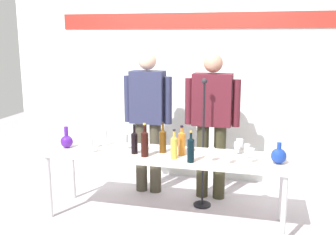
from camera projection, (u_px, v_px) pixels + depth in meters
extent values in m
plane|color=#B8AEB6|center=(165.00, 218.00, 4.15)|extent=(10.00, 10.00, 0.00)
cube|color=white|center=(191.00, 67.00, 5.16)|extent=(5.07, 0.10, 3.00)
cube|color=red|center=(191.00, 21.00, 4.99)|extent=(3.55, 0.01, 0.20)
cube|color=silver|center=(164.00, 155.00, 4.01)|extent=(2.50, 0.62, 0.04)
cylinder|color=silver|center=(49.00, 187.00, 4.12)|extent=(0.05, 0.05, 0.68)
cylinder|color=silver|center=(284.00, 211.00, 3.55)|extent=(0.05, 0.05, 0.68)
cylinder|color=silver|center=(73.00, 171.00, 4.61)|extent=(0.05, 0.05, 0.68)
cylinder|color=silver|center=(282.00, 190.00, 4.04)|extent=(0.05, 0.05, 0.68)
sphere|color=#501E93|center=(67.00, 142.00, 4.20)|extent=(0.13, 0.13, 0.13)
cylinder|color=#501E93|center=(66.00, 132.00, 4.18)|extent=(0.04, 0.04, 0.11)
sphere|color=#19389A|center=(279.00, 156.00, 3.67)|extent=(0.15, 0.15, 0.15)
cylinder|color=#19389A|center=(279.00, 146.00, 3.65)|extent=(0.04, 0.04, 0.07)
cylinder|color=#3E3A2C|center=(141.00, 157.00, 4.83)|extent=(0.14, 0.14, 0.87)
cylinder|color=#3E3A2C|center=(155.00, 158.00, 4.79)|extent=(0.14, 0.14, 0.87)
cube|color=#2C304F|center=(148.00, 97.00, 4.66)|extent=(0.40, 0.22, 0.62)
cylinder|color=#2C304F|center=(128.00, 99.00, 4.73)|extent=(0.09, 0.09, 0.56)
cylinder|color=#2C304F|center=(168.00, 100.00, 4.60)|extent=(0.09, 0.09, 0.56)
sphere|color=#E1B195|center=(147.00, 61.00, 4.57)|extent=(0.21, 0.21, 0.21)
cylinder|color=#35321F|center=(202.00, 161.00, 4.65)|extent=(0.14, 0.14, 0.89)
cylinder|color=#35321F|center=(219.00, 162.00, 4.60)|extent=(0.14, 0.14, 0.89)
cube|color=#541A25|center=(212.00, 100.00, 4.47)|extent=(0.45, 0.22, 0.60)
cylinder|color=#541A25|center=(189.00, 101.00, 4.54)|extent=(0.09, 0.09, 0.54)
cylinder|color=#541A25|center=(236.00, 103.00, 4.41)|extent=(0.09, 0.09, 0.54)
sphere|color=tan|center=(213.00, 63.00, 4.39)|extent=(0.22, 0.22, 0.22)
cylinder|color=#55310C|center=(163.00, 142.00, 4.02)|extent=(0.07, 0.07, 0.22)
cone|color=#55310C|center=(163.00, 131.00, 3.99)|extent=(0.07, 0.07, 0.03)
cylinder|color=#55310C|center=(163.00, 128.00, 3.98)|extent=(0.02, 0.02, 0.08)
cylinder|color=black|center=(163.00, 123.00, 3.97)|extent=(0.03, 0.03, 0.02)
cylinder|color=black|center=(191.00, 151.00, 3.70)|extent=(0.07, 0.07, 0.22)
cone|color=black|center=(191.00, 139.00, 3.68)|extent=(0.07, 0.07, 0.03)
cylinder|color=black|center=(191.00, 136.00, 3.67)|extent=(0.02, 0.02, 0.07)
cylinder|color=gold|center=(191.00, 132.00, 3.67)|extent=(0.03, 0.03, 0.02)
cylinder|color=black|center=(134.00, 144.00, 3.98)|extent=(0.07, 0.07, 0.21)
cone|color=black|center=(134.00, 133.00, 3.96)|extent=(0.07, 0.07, 0.03)
cylinder|color=black|center=(134.00, 130.00, 3.95)|extent=(0.02, 0.02, 0.08)
cylinder|color=black|center=(134.00, 125.00, 3.94)|extent=(0.03, 0.03, 0.02)
cylinder|color=gold|center=(174.00, 148.00, 3.82)|extent=(0.07, 0.07, 0.20)
cone|color=gold|center=(174.00, 137.00, 3.80)|extent=(0.07, 0.07, 0.03)
cylinder|color=gold|center=(174.00, 135.00, 3.79)|extent=(0.02, 0.02, 0.07)
cylinder|color=black|center=(174.00, 130.00, 3.78)|extent=(0.03, 0.03, 0.02)
cylinder|color=#17381F|center=(182.00, 142.00, 4.04)|extent=(0.06, 0.06, 0.20)
cone|color=#17381F|center=(182.00, 132.00, 4.02)|extent=(0.06, 0.06, 0.03)
cylinder|color=#17381F|center=(182.00, 130.00, 4.02)|extent=(0.03, 0.03, 0.06)
cylinder|color=black|center=(182.00, 126.00, 4.01)|extent=(0.03, 0.03, 0.02)
cylinder|color=black|center=(145.00, 145.00, 3.88)|extent=(0.07, 0.07, 0.24)
cone|color=black|center=(145.00, 132.00, 3.85)|extent=(0.07, 0.07, 0.03)
cylinder|color=black|center=(145.00, 129.00, 3.85)|extent=(0.03, 0.03, 0.08)
cylinder|color=gold|center=(144.00, 124.00, 3.84)|extent=(0.03, 0.03, 0.02)
cylinder|color=orange|center=(182.00, 144.00, 3.94)|extent=(0.07, 0.07, 0.22)
cone|color=orange|center=(182.00, 132.00, 3.92)|extent=(0.07, 0.07, 0.03)
cylinder|color=orange|center=(182.00, 130.00, 3.91)|extent=(0.03, 0.03, 0.06)
cylinder|color=black|center=(182.00, 127.00, 3.91)|extent=(0.03, 0.03, 0.02)
cylinder|color=white|center=(94.00, 147.00, 4.21)|extent=(0.06, 0.06, 0.00)
cylinder|color=white|center=(94.00, 144.00, 4.21)|extent=(0.01, 0.01, 0.06)
cylinder|color=white|center=(94.00, 138.00, 4.19)|extent=(0.06, 0.06, 0.09)
cylinder|color=white|center=(105.00, 142.00, 4.42)|extent=(0.05, 0.05, 0.00)
cylinder|color=white|center=(105.00, 139.00, 4.41)|extent=(0.01, 0.01, 0.07)
cylinder|color=white|center=(104.00, 133.00, 4.40)|extent=(0.06, 0.06, 0.07)
cylinder|color=white|center=(91.00, 153.00, 4.02)|extent=(0.06, 0.06, 0.00)
cylinder|color=white|center=(91.00, 149.00, 4.01)|extent=(0.01, 0.01, 0.07)
cylinder|color=white|center=(90.00, 142.00, 4.00)|extent=(0.06, 0.06, 0.08)
cylinder|color=white|center=(105.00, 145.00, 4.29)|extent=(0.06, 0.06, 0.00)
cylinder|color=white|center=(105.00, 142.00, 4.28)|extent=(0.01, 0.01, 0.08)
cylinder|color=white|center=(104.00, 134.00, 4.27)|extent=(0.06, 0.06, 0.09)
cylinder|color=white|center=(125.00, 149.00, 4.15)|extent=(0.06, 0.06, 0.00)
cylinder|color=white|center=(125.00, 146.00, 4.14)|extent=(0.01, 0.01, 0.07)
cylinder|color=white|center=(125.00, 138.00, 4.12)|extent=(0.06, 0.06, 0.09)
cylinder|color=white|center=(239.00, 152.00, 4.04)|extent=(0.05, 0.05, 0.00)
cylinder|color=white|center=(239.00, 149.00, 4.03)|extent=(0.01, 0.01, 0.06)
cylinder|color=white|center=(239.00, 143.00, 4.02)|extent=(0.07, 0.07, 0.08)
cylinder|color=white|center=(229.00, 164.00, 3.68)|extent=(0.06, 0.06, 0.00)
cylinder|color=white|center=(229.00, 161.00, 3.67)|extent=(0.01, 0.01, 0.06)
cylinder|color=white|center=(229.00, 154.00, 3.66)|extent=(0.06, 0.06, 0.08)
cylinder|color=white|center=(251.00, 163.00, 3.70)|extent=(0.06, 0.06, 0.00)
cylinder|color=white|center=(251.00, 159.00, 3.69)|extent=(0.01, 0.01, 0.07)
cylinder|color=white|center=(251.00, 152.00, 3.68)|extent=(0.06, 0.06, 0.07)
cylinder|color=white|center=(211.00, 161.00, 3.75)|extent=(0.06, 0.06, 0.00)
cylinder|color=white|center=(211.00, 158.00, 3.75)|extent=(0.01, 0.01, 0.06)
cylinder|color=white|center=(211.00, 151.00, 3.73)|extent=(0.06, 0.06, 0.07)
cylinder|color=white|center=(237.00, 155.00, 3.95)|extent=(0.06, 0.06, 0.00)
cylinder|color=white|center=(237.00, 152.00, 3.94)|extent=(0.01, 0.01, 0.07)
cylinder|color=white|center=(237.00, 145.00, 3.93)|extent=(0.06, 0.06, 0.07)
cylinder|color=white|center=(247.00, 159.00, 3.82)|extent=(0.05, 0.05, 0.00)
cylinder|color=white|center=(247.00, 155.00, 3.81)|extent=(0.01, 0.01, 0.08)
cylinder|color=white|center=(247.00, 148.00, 3.80)|extent=(0.06, 0.06, 0.07)
cylinder|color=black|center=(202.00, 205.00, 4.47)|extent=(0.20, 0.20, 0.02)
cylinder|color=black|center=(203.00, 147.00, 4.33)|extent=(0.02, 0.02, 1.40)
sphere|color=#232328|center=(204.00, 81.00, 4.18)|extent=(0.06, 0.06, 0.06)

